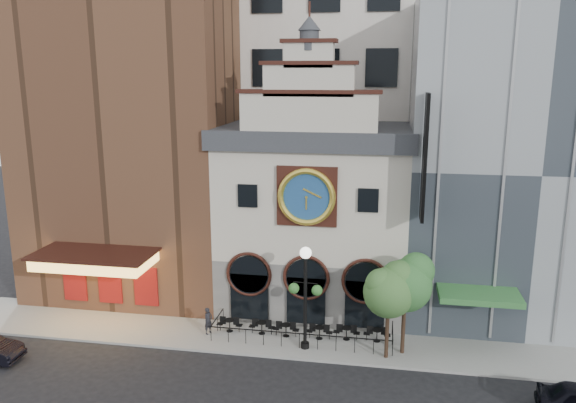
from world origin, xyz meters
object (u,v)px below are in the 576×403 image
(tree_left, at_px, (407,281))
(lamppost, at_px, (305,287))
(bistro_0, at_px, (230,324))
(bistro_4, at_px, (347,332))
(bistro_1, at_px, (262,327))
(pedestrian, at_px, (208,321))
(bistro_3, at_px, (319,332))
(tree_right, at_px, (390,288))
(bistro_2, at_px, (286,329))
(bistro_5, at_px, (377,334))

(tree_left, bearing_deg, lamppost, -175.74)
(bistro_0, xyz_separation_m, bistro_4, (7.16, 0.15, 0.00))
(bistro_0, distance_m, lamppost, 6.03)
(bistro_1, bearing_deg, lamppost, -24.94)
(pedestrian, bearing_deg, lamppost, -71.39)
(bistro_3, bearing_deg, pedestrian, -176.25)
(tree_left, relative_size, tree_right, 1.05)
(tree_left, bearing_deg, bistro_3, 170.24)
(pedestrian, bearing_deg, bistro_2, -58.48)
(bistro_2, bearing_deg, bistro_4, 3.21)
(tree_left, bearing_deg, bistro_2, 173.13)
(bistro_0, bearing_deg, bistro_3, -0.49)
(bistro_1, height_order, bistro_2, same)
(bistro_0, distance_m, tree_right, 10.33)
(bistro_5, distance_m, lamppost, 5.47)
(bistro_5, bearing_deg, pedestrian, -176.07)
(bistro_3, xyz_separation_m, tree_left, (4.89, -0.84, 3.84))
(bistro_2, height_order, bistro_4, same)
(lamppost, height_order, tree_right, lamppost)
(bistro_0, height_order, bistro_3, same)
(bistro_4, bearing_deg, bistro_0, -178.81)
(bistro_0, relative_size, bistro_3, 1.00)
(bistro_2, relative_size, lamppost, 0.26)
(pedestrian, relative_size, lamppost, 0.27)
(bistro_5, xyz_separation_m, lamppost, (-4.08, -1.51, 3.31))
(bistro_5, xyz_separation_m, tree_left, (1.50, -1.10, 3.84))
(bistro_2, xyz_separation_m, bistro_5, (5.42, 0.26, 0.00))
(bistro_3, distance_m, bistro_4, 1.61)
(bistro_3, relative_size, tree_left, 0.27)
(bistro_4, relative_size, bistro_5, 1.00)
(bistro_4, xyz_separation_m, pedestrian, (-8.35, -0.64, 0.37))
(bistro_1, xyz_separation_m, tree_left, (8.43, -0.91, 3.84))
(tree_left, height_order, tree_right, tree_left)
(bistro_4, height_order, bistro_5, same)
(bistro_2, bearing_deg, tree_right, -14.18)
(lamppost, bearing_deg, tree_left, 7.58)
(bistro_0, xyz_separation_m, bistro_3, (5.56, -0.05, 0.00))
(bistro_3, bearing_deg, bistro_0, 179.51)
(bistro_4, distance_m, tree_left, 5.16)
(bistro_5, distance_m, pedestrian, 10.18)
(bistro_4, distance_m, lamppost, 4.28)
(bistro_0, height_order, bistro_5, same)
(bistro_3, height_order, lamppost, lamppost)
(pedestrian, relative_size, tree_left, 0.28)
(pedestrian, bearing_deg, bistro_4, -59.37)
(bistro_3, bearing_deg, bistro_5, 4.28)
(bistro_5, xyz_separation_m, tree_right, (0.60, -1.78, 3.63))
(bistro_1, relative_size, bistro_5, 1.00)
(bistro_2, distance_m, tree_left, 7.96)
(bistro_4, bearing_deg, pedestrian, -175.63)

